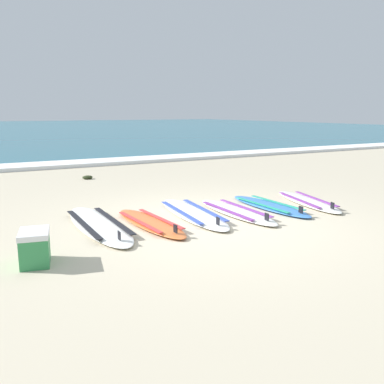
% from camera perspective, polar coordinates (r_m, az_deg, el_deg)
% --- Properties ---
extents(ground_plane, '(80.00, 80.00, 0.00)m').
position_cam_1_polar(ground_plane, '(6.28, 2.47, -4.23)').
color(ground_plane, '#C1B599').
extents(sea, '(80.00, 60.00, 0.10)m').
position_cam_1_polar(sea, '(42.49, -24.65, 7.95)').
color(sea, '#23667A').
rests_on(sea, ground).
extents(wave_foam_strip, '(80.00, 1.24, 0.11)m').
position_cam_1_polar(wave_foam_strip, '(13.43, -14.97, 3.88)').
color(wave_foam_strip, white).
rests_on(wave_foam_strip, ground).
extents(surfboard_0, '(0.62, 2.45, 0.18)m').
position_cam_1_polar(surfboard_0, '(6.19, -12.84, -4.39)').
color(surfboard_0, white).
rests_on(surfboard_0, ground).
extents(surfboard_1, '(0.61, 1.95, 0.18)m').
position_cam_1_polar(surfboard_1, '(6.16, -5.84, -4.23)').
color(surfboard_1, orange).
rests_on(surfboard_1, ground).
extents(surfboard_2, '(0.78, 2.34, 0.18)m').
position_cam_1_polar(surfboard_2, '(6.69, 0.08, -2.93)').
color(surfboard_2, white).
rests_on(surfboard_2, ground).
extents(surfboard_3, '(0.52, 2.04, 0.18)m').
position_cam_1_polar(surfboard_3, '(6.84, 6.09, -2.68)').
color(surfboard_3, silver).
rests_on(surfboard_3, ground).
extents(surfboard_4, '(0.53, 1.95, 0.18)m').
position_cam_1_polar(surfboard_4, '(7.32, 10.64, -1.89)').
color(surfboard_4, '#3875CC').
rests_on(surfboard_4, ground).
extents(surfboard_5, '(0.92, 2.03, 0.18)m').
position_cam_1_polar(surfboard_5, '(7.85, 15.66, -1.24)').
color(surfboard_5, silver).
rests_on(surfboard_5, ground).
extents(cooler_box, '(0.40, 0.51, 0.38)m').
position_cam_1_polar(cooler_box, '(4.88, -20.92, -7.15)').
color(cooler_box, '#338C4C').
rests_on(cooler_box, ground).
extents(seaweed_clump_near_shoreline, '(0.26, 0.21, 0.09)m').
position_cam_1_polar(seaweed_clump_near_shoreline, '(10.57, -14.27, 1.99)').
color(seaweed_clump_near_shoreline, '#2D381E').
rests_on(seaweed_clump_near_shoreline, ground).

